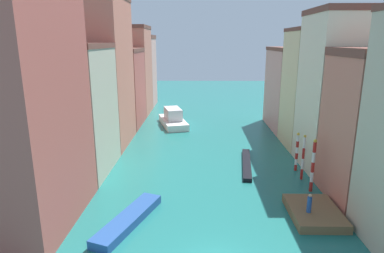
# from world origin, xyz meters

# --- Properties ---
(ground_plane) EXTENTS (154.00, 154.00, 0.00)m
(ground_plane) POSITION_xyz_m (0.00, 24.50, 0.00)
(ground_plane) COLOR #1E6B66
(building_left_0) EXTENTS (6.65, 11.32, 18.49)m
(building_left_0) POSITION_xyz_m (-13.91, 5.50, 9.26)
(building_left_0) COLOR #B25147
(building_left_0) RESTS_ON ground
(building_left_1) EXTENTS (6.65, 9.63, 13.66)m
(building_left_1) POSITION_xyz_m (-13.91, 16.06, 6.84)
(building_left_1) COLOR #BCB299
(building_left_1) RESTS_ON ground
(building_left_2) EXTENTS (6.65, 10.54, 19.63)m
(building_left_2) POSITION_xyz_m (-13.91, 26.14, 9.83)
(building_left_2) COLOR #C6705B
(building_left_2) RESTS_ON ground
(building_left_3) EXTENTS (6.65, 10.11, 12.75)m
(building_left_3) POSITION_xyz_m (-13.91, 36.76, 6.38)
(building_left_3) COLOR #B25147
(building_left_3) RESTS_ON ground
(building_left_4) EXTENTS (6.65, 9.17, 16.71)m
(building_left_4) POSITION_xyz_m (-13.91, 46.41, 8.37)
(building_left_4) COLOR #C6705B
(building_left_4) RESTS_ON ground
(building_left_5) EXTENTS (6.65, 7.53, 15.11)m
(building_left_5) POSITION_xyz_m (-13.91, 54.70, 7.57)
(building_left_5) COLOR tan
(building_left_5) RESTS_ON ground
(building_right_1) EXTENTS (6.65, 7.58, 13.33)m
(building_right_1) POSITION_xyz_m (13.91, 9.80, 6.68)
(building_right_1) COLOR #C6705B
(building_right_1) RESTS_ON ground
(building_right_2) EXTENTS (6.65, 8.10, 17.14)m
(building_right_2) POSITION_xyz_m (13.91, 17.73, 8.58)
(building_right_2) COLOR beige
(building_right_2) RESTS_ON ground
(building_right_3) EXTENTS (6.65, 7.63, 15.51)m
(building_right_3) POSITION_xyz_m (13.91, 25.61, 7.76)
(building_right_3) COLOR beige
(building_right_3) RESTS_ON ground
(building_right_4) EXTENTS (6.65, 11.58, 12.94)m
(building_right_4) POSITION_xyz_m (13.91, 35.21, 6.48)
(building_right_4) COLOR tan
(building_right_4) RESTS_ON ground
(waterfront_dock) EXTENTS (3.89, 5.37, 0.69)m
(waterfront_dock) POSITION_xyz_m (8.41, 6.52, 0.35)
(waterfront_dock) COLOR brown
(waterfront_dock) RESTS_ON ground
(person_on_dock) EXTENTS (0.36, 0.36, 1.57)m
(person_on_dock) POSITION_xyz_m (7.73, 5.95, 1.42)
(person_on_dock) COLOR #234C93
(person_on_dock) RESTS_ON waterfront_dock
(mooring_pole_0) EXTENTS (0.33, 0.33, 5.17)m
(mooring_pole_0) POSITION_xyz_m (9.65, 11.20, 2.64)
(mooring_pole_0) COLOR red
(mooring_pole_0) RESTS_ON ground
(mooring_pole_1) EXTENTS (0.28, 0.28, 4.77)m
(mooring_pole_1) POSITION_xyz_m (9.62, 14.03, 2.43)
(mooring_pole_1) COLOR red
(mooring_pole_1) RESTS_ON ground
(mooring_pole_2) EXTENTS (0.33, 0.33, 4.33)m
(mooring_pole_2) POSITION_xyz_m (9.70, 16.43, 2.21)
(mooring_pole_2) COLOR red
(mooring_pole_2) RESTS_ON ground
(vaporetto_white) EXTENTS (5.76, 9.70, 2.98)m
(vaporetto_white) POSITION_xyz_m (-5.31, 36.22, 1.09)
(vaporetto_white) COLOR white
(vaporetto_white) RESTS_ON ground
(gondola_black) EXTENTS (2.01, 9.55, 0.42)m
(gondola_black) POSITION_xyz_m (4.51, 17.77, 0.21)
(gondola_black) COLOR black
(gondola_black) RESTS_ON ground
(motorboat_0) EXTENTS (4.29, 8.08, 0.69)m
(motorboat_0) POSITION_xyz_m (-6.45, 5.15, 0.35)
(motorboat_0) COLOR #234C93
(motorboat_0) RESTS_ON ground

